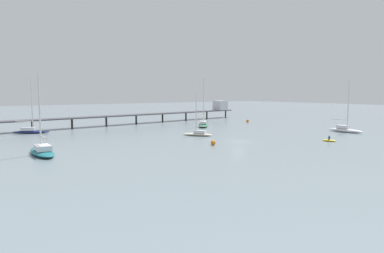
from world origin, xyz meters
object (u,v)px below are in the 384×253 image
sailboat_cream (198,133)px  sailboat_navy (31,130)px  sailboat_teal (42,150)px  mooring_buoy_inner (248,121)px  sailboat_green (203,124)px  sailboat_white (345,129)px  pier (168,111)px  dinghy_yellow (329,140)px  mooring_buoy_mid (213,143)px

sailboat_cream → sailboat_navy: (-27.55, 24.20, 0.15)m
sailboat_teal → mooring_buoy_inner: sailboat_teal is taller
sailboat_green → sailboat_teal: bearing=-156.7°
sailboat_cream → sailboat_navy: bearing=138.7°
mooring_buoy_inner → sailboat_white: bearing=-89.6°
sailboat_white → sailboat_cream: sailboat_white is taller
pier → sailboat_teal: 57.86m
pier → mooring_buoy_inner: (17.79, -16.12, -2.64)m
pier → sailboat_white: sailboat_white is taller
pier → sailboat_teal: bearing=-139.4°
sailboat_teal → pier: bearing=40.6°
sailboat_navy → mooring_buoy_inner: bearing=-7.0°
dinghy_yellow → mooring_buoy_mid: size_ratio=3.21×
sailboat_white → sailboat_teal: (-61.86, 9.32, -0.07)m
pier → dinghy_yellow: size_ratio=28.18×
sailboat_white → mooring_buoy_inner: 30.86m
sailboat_cream → dinghy_yellow: 25.21m
sailboat_white → sailboat_navy: size_ratio=0.97×
pier → sailboat_navy: sailboat_navy is taller
pier → sailboat_cream: sailboat_cream is taller
sailboat_teal → mooring_buoy_inner: size_ratio=13.28×
sailboat_navy → mooring_buoy_mid: sailboat_navy is taller
pier → sailboat_cream: (-12.82, -33.17, -2.52)m
pier → sailboat_white: (18.00, -46.97, -2.35)m
sailboat_white → dinghy_yellow: bearing=-157.8°
sailboat_teal → sailboat_navy: sailboat_navy is taller
sailboat_green → mooring_buoy_mid: size_ratio=14.65×
pier → sailboat_teal: size_ratio=6.57×
sailboat_cream → sailboat_navy: size_ratio=0.73×
sailboat_navy → mooring_buoy_mid: bearing=-58.0°
sailboat_green → sailboat_navy: (-39.40, 10.18, -0.01)m
sailboat_teal → sailboat_green: 46.72m
sailboat_cream → mooring_buoy_mid: size_ratio=10.21×
sailboat_cream → mooring_buoy_mid: 12.70m
sailboat_green → sailboat_white: bearing=-55.7°
pier → mooring_buoy_inner: pier is taller
sailboat_teal → sailboat_navy: bearing=83.1°
sailboat_green → sailboat_navy: 40.69m
pier → sailboat_teal: (-43.86, -37.65, -2.42)m
sailboat_white → sailboat_cream: size_ratio=1.33×
pier → sailboat_green: (-0.96, -19.15, -2.35)m
sailboat_teal → mooring_buoy_inner: 65.30m
sailboat_green → sailboat_cream: sailboat_green is taller
sailboat_white → sailboat_navy: (-58.36, 38.01, -0.02)m
sailboat_white → dinghy_yellow: 17.06m
sailboat_white → sailboat_cream: (-30.81, 13.81, -0.17)m
sailboat_teal → sailboat_navy: 28.90m
pier → sailboat_green: 19.32m
dinghy_yellow → mooring_buoy_inner: (15.59, 37.30, 0.22)m
sailboat_cream → dinghy_yellow: (15.02, -20.25, -0.35)m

